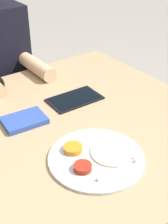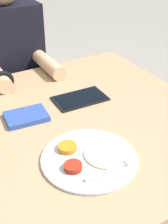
{
  "view_description": "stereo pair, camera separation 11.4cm",
  "coord_description": "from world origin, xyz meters",
  "px_view_note": "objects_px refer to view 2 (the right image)",
  "views": [
    {
      "loc": [
        -0.5,
        -0.82,
        1.39
      ],
      "look_at": [
        0.07,
        -0.05,
        0.77
      ],
      "focal_mm": 50.0,
      "sensor_mm": 36.0,
      "label": 1
    },
    {
      "loc": [
        -0.41,
        -0.88,
        1.39
      ],
      "look_at": [
        0.07,
        -0.05,
        0.77
      ],
      "focal_mm": 50.0,
      "sensor_mm": 36.0,
      "label": 2
    }
  ],
  "objects_px": {
    "thali_tray": "(89,158)",
    "tablet_device": "(80,99)",
    "person_diner": "(14,87)",
    "red_notebook": "(26,117)"
  },
  "relations": [
    {
      "from": "thali_tray",
      "to": "tablet_device",
      "type": "bearing_deg",
      "value": 65.28
    },
    {
      "from": "person_diner",
      "to": "thali_tray",
      "type": "bearing_deg",
      "value": -92.28
    },
    {
      "from": "thali_tray",
      "to": "red_notebook",
      "type": "xyz_separation_m",
      "value": [
        -0.09,
        0.33,
        0.0
      ]
    },
    {
      "from": "red_notebook",
      "to": "person_diner",
      "type": "height_order",
      "value": "person_diner"
    },
    {
      "from": "thali_tray",
      "to": "person_diner",
      "type": "bearing_deg",
      "value": 87.72
    },
    {
      "from": "red_notebook",
      "to": "tablet_device",
      "type": "xyz_separation_m",
      "value": [
        0.25,
        0.03,
        -0.0
      ]
    },
    {
      "from": "person_diner",
      "to": "tablet_device",
      "type": "bearing_deg",
      "value": -76.87
    },
    {
      "from": "thali_tray",
      "to": "person_diner",
      "type": "height_order",
      "value": "person_diner"
    },
    {
      "from": "red_notebook",
      "to": "person_diner",
      "type": "xyz_separation_m",
      "value": [
        0.13,
        0.57,
        -0.16
      ]
    },
    {
      "from": "thali_tray",
      "to": "red_notebook",
      "type": "bearing_deg",
      "value": 105.23
    }
  ]
}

